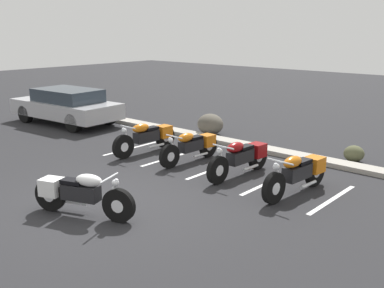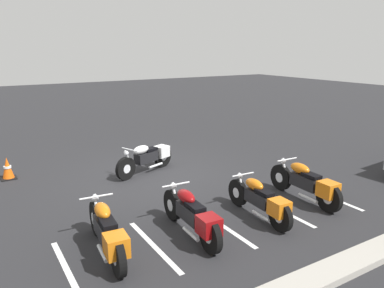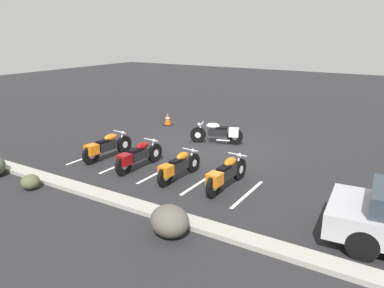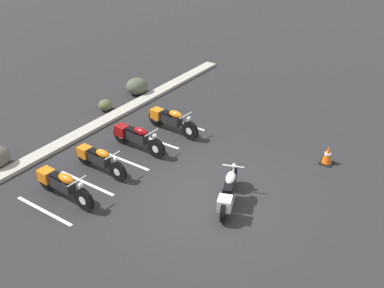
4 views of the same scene
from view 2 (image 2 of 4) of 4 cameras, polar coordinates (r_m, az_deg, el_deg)
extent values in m
plane|color=#262628|center=(10.63, -5.68, -4.82)|extent=(60.00, 60.00, 0.00)
cylinder|color=black|center=(10.32, -10.08, -3.71)|extent=(0.63, 0.33, 0.63)
cylinder|color=silver|center=(10.32, -10.08, -3.71)|extent=(0.27, 0.20, 0.24)
cylinder|color=black|center=(11.31, -4.48, -1.90)|extent=(0.63, 0.33, 0.63)
cylinder|color=silver|center=(11.31, -4.48, -1.90)|extent=(0.27, 0.20, 0.24)
cube|color=black|center=(10.80, -6.99, -1.98)|extent=(0.78, 0.51, 0.29)
ellipsoid|color=white|center=(10.60, -7.77, -0.87)|extent=(0.59, 0.42, 0.23)
cube|color=black|center=(10.85, -6.41, -0.82)|extent=(0.48, 0.36, 0.08)
cube|color=white|center=(11.23, -4.66, -1.11)|extent=(0.48, 0.46, 0.33)
cylinder|color=silver|center=(10.32, -9.66, -2.25)|extent=(0.26, 0.14, 0.51)
cylinder|color=silver|center=(10.29, -9.49, -0.85)|extent=(0.24, 0.57, 0.03)
sphere|color=silver|center=(10.23, -9.98, -1.40)|extent=(0.13, 0.13, 0.13)
cylinder|color=silver|center=(10.95, -5.56, -3.27)|extent=(0.52, 0.25, 0.07)
cylinder|color=black|center=(9.74, 13.38, -4.95)|extent=(0.14, 0.66, 0.65)
cylinder|color=silver|center=(9.74, 13.38, -4.95)|extent=(0.13, 0.25, 0.25)
cylinder|color=black|center=(8.75, 20.17, -7.72)|extent=(0.14, 0.66, 0.65)
cylinder|color=silver|center=(8.75, 20.17, -7.72)|extent=(0.13, 0.25, 0.25)
cube|color=black|center=(9.14, 16.88, -5.49)|extent=(0.31, 0.76, 0.30)
ellipsoid|color=orange|center=(9.19, 16.12, -3.57)|extent=(0.28, 0.56, 0.24)
cube|color=black|center=(8.97, 17.73, -4.60)|extent=(0.25, 0.44, 0.08)
cube|color=orange|center=(8.72, 20.03, -6.54)|extent=(0.37, 0.41, 0.34)
cylinder|color=silver|center=(9.58, 13.95, -3.69)|extent=(0.07, 0.26, 0.53)
cylinder|color=silver|center=(9.46, 14.29, -2.30)|extent=(0.61, 0.06, 0.04)
sphere|color=silver|center=(9.57, 13.73, -2.57)|extent=(0.14, 0.14, 0.14)
cylinder|color=silver|center=(9.00, 17.24, -7.87)|extent=(0.09, 0.55, 0.07)
cylinder|color=black|center=(8.65, 7.01, -7.32)|extent=(0.14, 0.61, 0.61)
cylinder|color=silver|center=(8.65, 7.01, -7.32)|extent=(0.13, 0.24, 0.23)
cylinder|color=black|center=(7.63, 13.32, -10.72)|extent=(0.14, 0.61, 0.61)
cylinder|color=silver|center=(7.63, 13.32, -10.72)|extent=(0.13, 0.24, 0.23)
cube|color=black|center=(8.04, 10.20, -8.13)|extent=(0.29, 0.71, 0.28)
ellipsoid|color=orange|center=(8.08, 9.47, -6.07)|extent=(0.27, 0.53, 0.22)
cube|color=black|center=(7.85, 10.98, -7.26)|extent=(0.24, 0.42, 0.07)
cube|color=orange|center=(7.59, 13.16, -9.46)|extent=(0.35, 0.39, 0.31)
cylinder|color=silver|center=(8.48, 7.50, -6.05)|extent=(0.07, 0.24, 0.49)
cylinder|color=silver|center=(8.35, 7.77, -4.62)|extent=(0.57, 0.06, 0.03)
sphere|color=silver|center=(8.47, 7.28, -4.87)|extent=(0.13, 0.13, 0.13)
cylinder|color=silver|center=(7.91, 10.42, -10.71)|extent=(0.09, 0.51, 0.06)
cylinder|color=black|center=(7.91, -2.99, -9.23)|extent=(0.15, 0.65, 0.64)
cylinder|color=silver|center=(7.91, -2.99, -9.23)|extent=(0.13, 0.25, 0.24)
cylinder|color=black|center=(6.71, 2.79, -13.81)|extent=(0.15, 0.65, 0.64)
cylinder|color=silver|center=(6.71, 2.79, -13.81)|extent=(0.13, 0.25, 0.24)
cube|color=black|center=(7.20, -0.17, -10.45)|extent=(0.31, 0.75, 0.29)
ellipsoid|color=maroon|center=(7.25, -0.92, -7.98)|extent=(0.28, 0.56, 0.23)
cube|color=black|center=(6.98, 0.48, -9.50)|extent=(0.25, 0.44, 0.08)
cube|color=maroon|center=(6.67, 2.59, -12.31)|extent=(0.37, 0.41, 0.33)
cylinder|color=silver|center=(7.71, -2.63, -7.82)|extent=(0.07, 0.26, 0.52)
cylinder|color=silver|center=(7.57, -2.46, -6.19)|extent=(0.61, 0.06, 0.04)
sphere|color=silver|center=(7.71, -2.87, -6.44)|extent=(0.14, 0.14, 0.14)
cylinder|color=silver|center=(7.08, -0.20, -13.55)|extent=(0.09, 0.54, 0.07)
cylinder|color=black|center=(7.55, -14.43, -10.91)|extent=(0.17, 0.66, 0.65)
cylinder|color=silver|center=(7.55, -14.43, -10.91)|extent=(0.14, 0.26, 0.25)
cylinder|color=black|center=(6.22, -11.25, -16.52)|extent=(0.17, 0.66, 0.65)
cylinder|color=silver|center=(6.22, -11.25, -16.52)|extent=(0.14, 0.26, 0.25)
cube|color=black|center=(6.76, -12.98, -12.53)|extent=(0.34, 0.77, 0.30)
ellipsoid|color=orange|center=(6.83, -13.51, -9.83)|extent=(0.30, 0.57, 0.24)
cube|color=black|center=(6.53, -12.72, -11.61)|extent=(0.27, 0.45, 0.08)
cube|color=orange|center=(6.18, -11.46, -14.89)|extent=(0.39, 0.42, 0.33)
cylinder|color=silver|center=(7.33, -14.35, -9.47)|extent=(0.08, 0.26, 0.52)
cylinder|color=silver|center=(7.18, -14.38, -7.78)|extent=(0.61, 0.09, 0.04)
sphere|color=silver|center=(7.33, -14.56, -8.00)|extent=(0.14, 0.14, 0.14)
cylinder|color=silver|center=(6.67, -13.50, -15.86)|extent=(0.11, 0.55, 0.07)
cube|color=#A8A399|center=(6.42, 18.55, -18.80)|extent=(18.00, 0.50, 0.12)
cube|color=black|center=(11.51, -26.14, -4.69)|extent=(0.40, 0.40, 0.03)
cone|color=#EA590F|center=(11.42, -26.30, -3.31)|extent=(0.32, 0.32, 0.61)
cylinder|color=white|center=(11.41, -26.32, -3.16)|extent=(0.20, 0.20, 0.06)
cube|color=white|center=(9.77, 19.63, -7.38)|extent=(0.10, 2.10, 0.00)
cube|color=white|center=(8.70, 13.06, -9.63)|extent=(0.10, 2.10, 0.00)
cube|color=white|center=(7.79, 4.68, -12.27)|extent=(0.10, 2.10, 0.00)
cube|color=white|center=(7.09, -5.85, -15.16)|extent=(0.10, 2.10, 0.00)
cube|color=white|center=(6.69, -18.45, -17.89)|extent=(0.10, 2.10, 0.00)
camera|label=1|loc=(14.18, -42.13, 10.38)|focal=42.00mm
camera|label=3|loc=(11.41, 77.09, 7.64)|focal=35.00mm
camera|label=4|loc=(19.41, 11.87, 25.84)|focal=42.00mm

